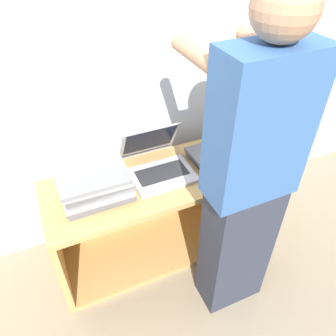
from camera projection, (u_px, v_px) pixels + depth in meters
ground_plane at (179, 271)px, 2.10m from camera, size 12.00×12.00×0.00m
wall_back at (136, 54)px, 1.78m from camera, size 8.00×0.05×2.40m
cart at (159, 206)px, 2.13m from camera, size 1.38×0.51×0.60m
laptop_open at (158, 163)px, 1.91m from camera, size 0.36×0.40×0.25m
laptop_stack_left at (95, 185)px, 1.73m from camera, size 0.38×0.29×0.16m
laptop_stack_right at (221, 156)px, 2.00m from camera, size 0.38×0.28×0.07m
person at (248, 183)px, 1.47m from camera, size 0.40×0.53×1.70m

